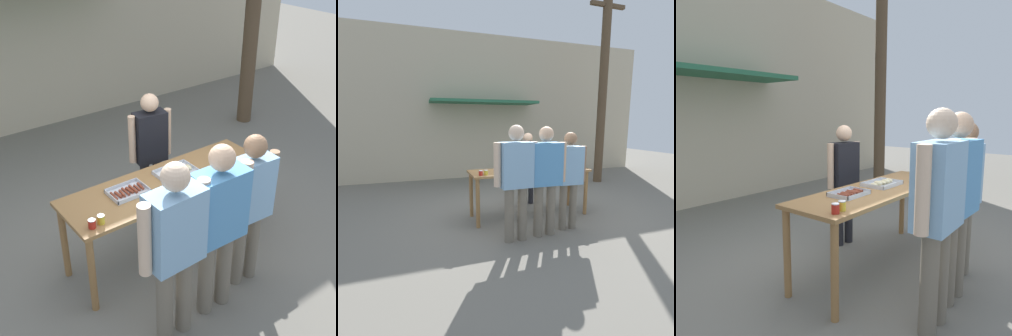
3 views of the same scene
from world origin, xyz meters
The scene contains 13 objects.
ground_plane centered at (0.00, 0.00, 0.00)m, with size 24.00×24.00×0.00m, color slate.
building_facade_back centered at (0.00, 3.98, 2.26)m, with size 12.00×1.11×4.50m.
serving_table centered at (0.00, 0.00, 0.79)m, with size 2.27×0.71×0.90m.
food_tray_sausages centered at (-0.45, 0.05, 0.92)m, with size 0.38×0.27×0.04m.
food_tray_buns centered at (0.15, 0.05, 0.93)m, with size 0.43×0.32×0.06m.
condiment_jar_mustard centered at (-1.00, -0.24, 0.95)m, with size 0.07×0.07×0.09m.
condiment_jar_ketchup centered at (-0.91, -0.23, 0.95)m, with size 0.07×0.07×0.09m.
beer_cup centered at (0.99, -0.23, 0.95)m, with size 0.09×0.09×0.10m.
person_server_behind_table centered at (0.26, 0.70, 0.94)m, with size 0.53×0.25×1.57m.
person_customer_holding_hotdog centered at (-0.64, -0.96, 1.04)m, with size 0.68×0.27×1.75m.
person_customer_with_cup centered at (0.35, -0.81, 0.97)m, with size 0.60×0.25×1.64m.
person_customer_waiting_in_line centered at (-0.13, -0.91, 1.02)m, with size 0.69×0.27×1.73m.
utility_pole centered at (3.20, 2.08, 2.89)m, with size 1.10×0.25×5.66m.
Camera 2 is at (-1.98, -4.49, 1.79)m, focal length 28.00 mm.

